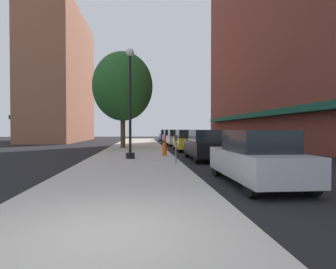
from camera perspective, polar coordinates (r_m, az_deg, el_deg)
The scene contains 14 objects.
ground_plane at distance 22.52m, azimuth 3.62°, elevation -3.24°, with size 90.00×90.00×0.00m, color black.
sidewalk_slab at distance 23.26m, azimuth -6.56°, elevation -2.96°, with size 4.80×50.00×0.12m, color #B7B2A8.
building_right_brick at distance 32.42m, azimuth 23.85°, elevation 23.64°, with size 6.80×40.00×28.43m.
building_far_background at distance 43.42m, azimuth -20.94°, elevation 10.69°, with size 6.80×18.00×18.07m.
lamppost at distance 15.16m, azimuth -7.75°, elevation 6.80°, with size 0.48×0.48×5.90m.
fire_hydrant at distance 16.79m, azimuth -0.72°, elevation -2.92°, with size 0.33×0.26×0.79m.
parking_meter_near at distance 12.60m, azimuth 1.62°, elevation -2.28°, with size 0.14×0.09×1.31m.
tree_near at distance 24.32m, azimuth -9.24°, elevation 9.64°, with size 5.08×5.08×8.14m.
car_silver at distance 8.90m, azimuth 17.65°, elevation -4.62°, with size 1.80×4.30×1.66m.
car_black at distance 15.44m, azimuth 7.71°, elevation -2.20°, with size 1.80×4.30×1.66m.
car_yellow at distance 21.77m, azimuth 3.92°, elevation -1.26°, with size 1.80×4.30×1.66m.
car_white at distance 28.61m, azimuth 1.73°, elevation -0.71°, with size 1.80×4.30×1.66m.
car_red at distance 34.50m, azimuth 0.54°, elevation -0.42°, with size 1.80×4.30×1.66m.
car_blue at distance 41.53m, azimuth -0.43°, elevation -0.17°, with size 1.80×4.30×1.66m.
Camera 1 is at (0.56, -4.20, 1.68)m, focal length 29.82 mm.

